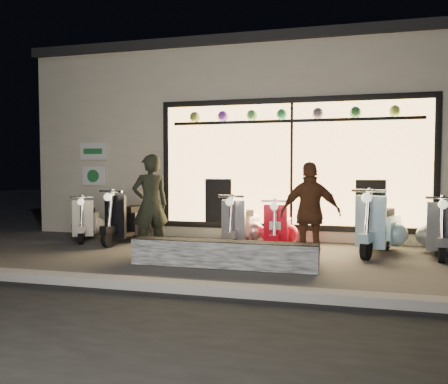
# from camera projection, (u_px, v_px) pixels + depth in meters

# --- Properties ---
(ground) EXTENTS (40.00, 40.00, 0.00)m
(ground) POSITION_uv_depth(u_px,v_px,m) (230.00, 259.00, 7.06)
(ground) COLOR #383533
(ground) RESTS_ON ground
(kerb) EXTENTS (40.00, 0.25, 0.12)m
(kerb) POSITION_uv_depth(u_px,v_px,m) (192.00, 288.00, 5.12)
(kerb) COLOR slate
(kerb) RESTS_ON ground
(shop_building) EXTENTS (10.20, 6.23, 4.20)m
(shop_building) POSITION_uv_depth(u_px,v_px,m) (272.00, 145.00, 11.78)
(shop_building) COLOR beige
(shop_building) RESTS_ON ground
(graffiti_barrier) EXTENTS (2.77, 0.28, 0.40)m
(graffiti_barrier) POSITION_uv_depth(u_px,v_px,m) (223.00, 254.00, 6.41)
(graffiti_barrier) COLOR black
(graffiti_barrier) RESTS_ON ground
(scooter_silver) EXTENTS (0.52, 1.35, 0.96)m
(scooter_silver) POSITION_uv_depth(u_px,v_px,m) (242.00, 226.00, 8.14)
(scooter_silver) COLOR black
(scooter_silver) RESTS_ON ground
(scooter_red) EXTENTS (0.40, 1.24, 0.90)m
(scooter_red) POSITION_uv_depth(u_px,v_px,m) (279.00, 229.00, 7.92)
(scooter_red) COLOR black
(scooter_red) RESTS_ON ground
(scooter_black) EXTENTS (0.62, 1.42, 1.01)m
(scooter_black) POSITION_uv_depth(u_px,v_px,m) (132.00, 221.00, 8.75)
(scooter_black) COLOR black
(scooter_black) RESTS_ON ground
(scooter_cream) EXTENTS (0.70, 1.22, 0.89)m
(scooter_cream) POSITION_uv_depth(u_px,v_px,m) (87.00, 222.00, 9.03)
(scooter_cream) COLOR black
(scooter_cream) RESTS_ON ground
(scooter_blue) EXTENTS (0.84, 1.49, 1.08)m
(scooter_blue) POSITION_uv_depth(u_px,v_px,m) (380.00, 228.00, 7.58)
(scooter_blue) COLOR black
(scooter_blue) RESTS_ON ground
(scooter_grey) EXTENTS (0.59, 1.38, 0.98)m
(scooter_grey) POSITION_uv_depth(u_px,v_px,m) (440.00, 231.00, 7.40)
(scooter_grey) COLOR black
(scooter_grey) RESTS_ON ground
(man) EXTENTS (0.74, 0.71, 1.70)m
(man) POSITION_uv_depth(u_px,v_px,m) (150.00, 205.00, 7.39)
(man) COLOR black
(man) RESTS_ON ground
(woman) EXTENTS (0.98, 0.57, 1.56)m
(woman) POSITION_uv_depth(u_px,v_px,m) (311.00, 214.00, 6.58)
(woman) COLOR brown
(woman) RESTS_ON ground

